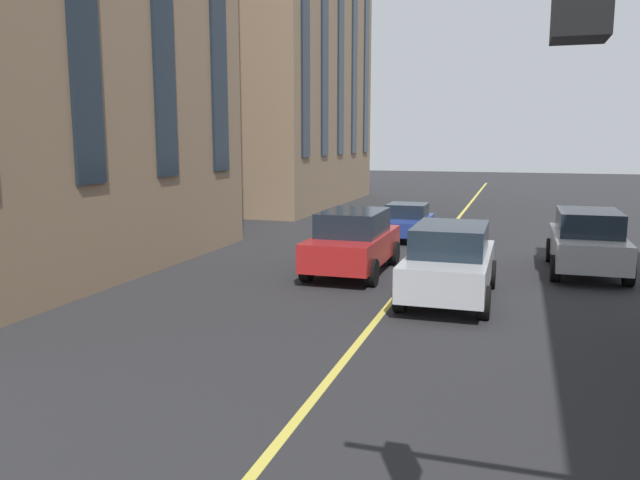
{
  "coord_description": "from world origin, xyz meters",
  "views": [
    {
      "loc": [
        0.04,
        -2.87,
        3.96
      ],
      "look_at": [
        12.08,
        0.96,
        1.93
      ],
      "focal_mm": 35.18,
      "sensor_mm": 36.0,
      "label": 1
    }
  ],
  "objects_px": {
    "car_silver_parked_a": "(450,261)",
    "car_red_oncoming": "(353,241)",
    "car_silver_near": "(587,241)",
    "car_blue_mid": "(407,221)"
  },
  "relations": [
    {
      "from": "car_blue_mid",
      "to": "car_silver_parked_a",
      "type": "relative_size",
      "value": 0.83
    },
    {
      "from": "car_silver_near",
      "to": "car_blue_mid",
      "type": "height_order",
      "value": "car_silver_near"
    },
    {
      "from": "car_silver_parked_a",
      "to": "car_silver_near",
      "type": "bearing_deg",
      "value": -38.72
    },
    {
      "from": "car_silver_near",
      "to": "car_blue_mid",
      "type": "xyz_separation_m",
      "value": [
        4.95,
        6.29,
        -0.27
      ]
    },
    {
      "from": "car_blue_mid",
      "to": "car_red_oncoming",
      "type": "distance_m",
      "value": 7.11
    },
    {
      "from": "car_blue_mid",
      "to": "car_red_oncoming",
      "type": "relative_size",
      "value": 0.83
    },
    {
      "from": "car_blue_mid",
      "to": "car_silver_near",
      "type": "bearing_deg",
      "value": -128.21
    },
    {
      "from": "car_silver_parked_a",
      "to": "car_red_oncoming",
      "type": "bearing_deg",
      "value": 53.01
    },
    {
      "from": "car_blue_mid",
      "to": "car_red_oncoming",
      "type": "height_order",
      "value": "car_red_oncoming"
    },
    {
      "from": "car_silver_parked_a",
      "to": "car_red_oncoming",
      "type": "distance_m",
      "value": 3.86
    }
  ]
}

